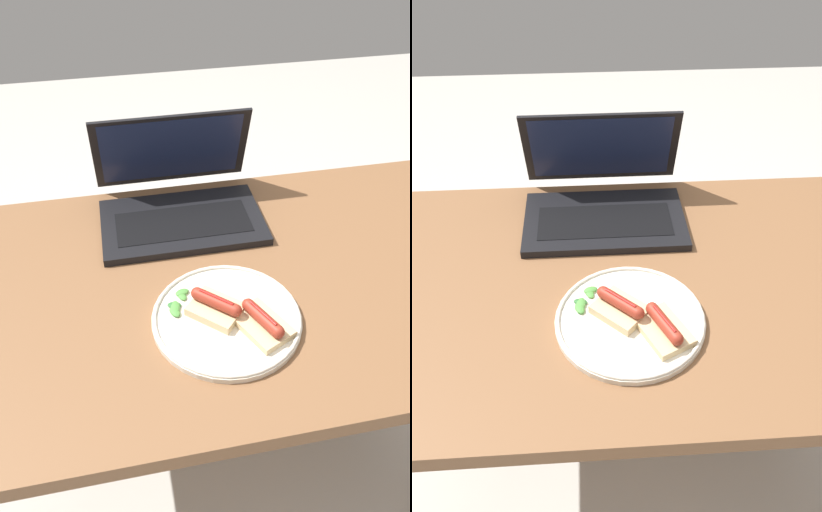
% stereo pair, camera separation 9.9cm
% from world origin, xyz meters
% --- Properties ---
extents(ground_plane, '(6.00, 6.00, 0.00)m').
position_xyz_m(ground_plane, '(0.00, 0.00, 0.00)').
color(ground_plane, '#B7B2A8').
extents(desk, '(1.21, 0.72, 0.72)m').
position_xyz_m(desk, '(0.00, 0.00, 0.64)').
color(desk, brown).
rests_on(desk, ground_plane).
extents(laptop, '(0.37, 0.29, 0.22)m').
position_xyz_m(laptop, '(-0.06, 0.23, 0.76)').
color(laptop, black).
rests_on(laptop, desk).
extents(plate, '(0.28, 0.28, 0.02)m').
position_xyz_m(plate, '(-0.03, -0.11, 0.73)').
color(plate, silver).
rests_on(plate, desk).
extents(sausage_toast_left, '(0.12, 0.12, 0.04)m').
position_xyz_m(sausage_toast_left, '(-0.05, -0.10, 0.75)').
color(sausage_toast_left, '#D6B784').
rests_on(sausage_toast_left, plate).
extents(sausage_toast_middle, '(0.11, 0.13, 0.04)m').
position_xyz_m(sausage_toast_middle, '(0.03, -0.15, 0.74)').
color(sausage_toast_middle, '#D6B784').
rests_on(sausage_toast_middle, plate).
extents(salad_pile, '(0.05, 0.08, 0.01)m').
position_xyz_m(salad_pile, '(-0.11, -0.06, 0.73)').
color(salad_pile, '#4C8E3D').
rests_on(salad_pile, plate).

